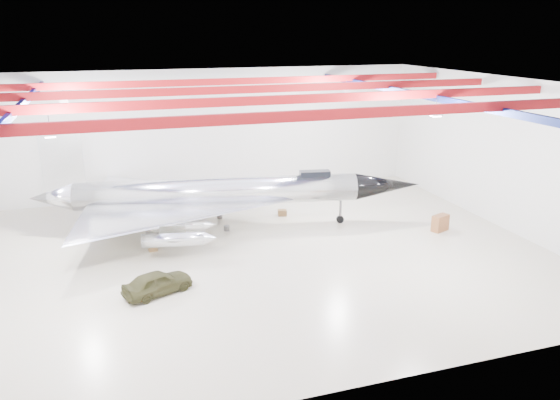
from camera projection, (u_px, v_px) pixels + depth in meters
name	position (u px, v px, depth m)	size (l,w,h in m)	color
floor	(239.00, 255.00, 35.79)	(40.00, 40.00, 0.00)	beige
wall_back	(197.00, 133.00, 47.77)	(40.00, 40.00, 0.00)	silver
wall_right	(503.00, 153.00, 40.02)	(30.00, 30.00, 0.00)	silver
ceiling	(235.00, 85.00, 32.51)	(40.00, 40.00, 0.00)	#0A0F38
ceiling_structure	(236.00, 96.00, 32.71)	(39.50, 29.50, 1.08)	maroon
jet_aircraft	(218.00, 195.00, 39.90)	(28.42, 18.97, 7.79)	silver
jeep	(158.00, 283.00, 30.41)	(1.58, 3.93, 1.34)	#37361B
desk	(440.00, 223.00, 39.98)	(1.33, 0.66, 1.21)	brown
crate_ply	(153.00, 248.00, 36.45)	(0.55, 0.44, 0.39)	olive
toolbox_red	(181.00, 222.00, 41.51)	(0.48, 0.39, 0.34)	maroon
engine_drum	(227.00, 228.00, 40.15)	(0.42, 0.42, 0.38)	#59595B
parts_bin	(282.00, 213.00, 43.39)	(0.68, 0.54, 0.48)	olive
crate_small	(135.00, 225.00, 40.88)	(0.44, 0.35, 0.31)	#59595B
oil_barrel	(177.00, 235.00, 38.84)	(0.57, 0.46, 0.40)	olive
spares_box	(220.00, 216.00, 42.78)	(0.45, 0.45, 0.41)	#59595B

